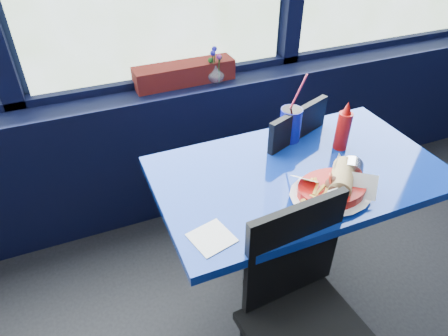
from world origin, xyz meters
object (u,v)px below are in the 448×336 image
(planter_box, at_px, (184,73))
(flower_vase, at_px, (216,72))
(near_table, at_px, (295,203))
(food_basket, at_px, (333,187))
(soda_cup, at_px, (290,124))
(chair_near_front, at_px, (303,306))
(ketchup_bottle, at_px, (343,128))
(chair_near_back, at_px, (288,164))

(planter_box, bearing_deg, flower_vase, -22.58)
(near_table, distance_m, food_basket, 0.29)
(soda_cup, bearing_deg, chair_near_front, -114.34)
(soda_cup, bearing_deg, planter_box, 113.01)
(food_basket, height_order, soda_cup, soda_cup)
(near_table, xyz_separation_m, chair_near_front, (-0.22, -0.44, -0.06))
(planter_box, distance_m, ketchup_bottle, 0.94)
(ketchup_bottle, bearing_deg, chair_near_back, 110.84)
(near_table, height_order, soda_cup, soda_cup)
(food_basket, height_order, ketchup_bottle, ketchup_bottle)
(flower_vase, relative_size, soda_cup, 0.61)
(planter_box, height_order, food_basket, planter_box)
(ketchup_bottle, xyz_separation_m, soda_cup, (-0.18, 0.15, -0.02))
(chair_near_back, distance_m, food_basket, 0.59)
(ketchup_bottle, bearing_deg, flower_vase, 111.61)
(planter_box, xyz_separation_m, ketchup_bottle, (0.46, -0.82, -0.00))
(flower_vase, xyz_separation_m, soda_cup, (0.12, -0.61, -0.03))
(near_table, height_order, flower_vase, flower_vase)
(chair_near_front, bearing_deg, near_table, 58.58)
(chair_near_front, xyz_separation_m, chair_near_back, (0.38, 0.76, 0.01))
(soda_cup, bearing_deg, food_basket, -96.69)
(ketchup_bottle, height_order, soda_cup, soda_cup)
(chair_near_front, height_order, planter_box, planter_box)
(near_table, height_order, chair_near_front, chair_near_front)
(planter_box, bearing_deg, soda_cup, -68.29)
(near_table, distance_m, flower_vase, 0.88)
(chair_near_front, relative_size, food_basket, 2.46)
(food_basket, bearing_deg, near_table, 75.84)
(food_basket, bearing_deg, soda_cup, 60.23)
(chair_near_back, relative_size, flower_vase, 4.50)
(chair_near_back, xyz_separation_m, flower_vase, (-0.20, 0.51, 0.34))
(chair_near_front, distance_m, planter_box, 1.38)
(near_table, xyz_separation_m, food_basket, (0.03, -0.19, 0.22))
(chair_near_front, xyz_separation_m, planter_box, (0.01, 1.33, 0.34))
(chair_near_front, distance_m, flower_vase, 1.33)
(flower_vase, bearing_deg, chair_near_back, -68.01)
(food_basket, xyz_separation_m, ketchup_bottle, (0.22, 0.26, 0.06))
(soda_cup, bearing_deg, ketchup_bottle, -40.18)
(chair_near_front, distance_m, food_basket, 0.45)
(flower_vase, xyz_separation_m, ketchup_bottle, (0.30, -0.76, -0.01))
(chair_near_back, height_order, food_basket, chair_near_back)
(planter_box, distance_m, flower_vase, 0.17)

